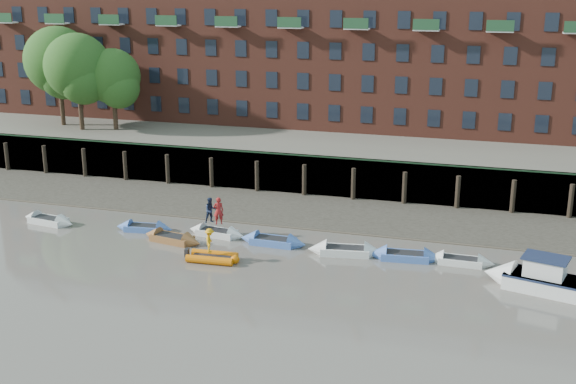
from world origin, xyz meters
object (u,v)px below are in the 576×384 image
at_px(rowboat_0, 48,220).
at_px(person_rower_a, 218,211).
at_px(rib_tender, 214,257).
at_px(rowboat_3, 217,233).
at_px(rowboat_6, 405,256).
at_px(person_rib_crew, 210,241).
at_px(rowboat_4, 273,241).
at_px(person_rower_b, 211,210).
at_px(motor_launch, 532,277).
at_px(rowboat_7, 460,261).
at_px(rowboat_2, 172,238).
at_px(rowboat_5, 345,251).
at_px(rowboat_1, 144,228).

relative_size(rowboat_0, person_rower_a, 2.36).
distance_m(rowboat_0, rib_tender, 14.46).
distance_m(rowboat_3, rowboat_6, 12.86).
relative_size(rowboat_0, person_rib_crew, 2.87).
bearing_deg(person_rower_a, person_rib_crew, 79.31).
distance_m(rowboat_4, person_rib_crew, 4.87).
bearing_deg(person_rib_crew, person_rower_b, 5.52).
xyz_separation_m(rowboat_3, person_rower_a, (0.15, 0.06, 1.55)).
height_order(rowboat_4, motor_launch, motor_launch).
distance_m(rowboat_7, person_rower_a, 16.12).
relative_size(rowboat_0, rowboat_2, 0.98).
bearing_deg(rowboat_5, person_rower_a, 165.62).
bearing_deg(rowboat_3, rowboat_4, -0.05).
height_order(rowboat_4, rowboat_5, rowboat_5).
relative_size(rowboat_3, motor_launch, 0.66).
xyz_separation_m(rowboat_4, rowboat_5, (4.92, -0.37, 0.01)).
xyz_separation_m(rib_tender, person_rower_a, (-1.45, 4.41, 1.53)).
relative_size(rowboat_4, motor_launch, 0.70).
bearing_deg(rowboat_2, rowboat_1, 162.92).
relative_size(rowboat_4, person_rower_a, 2.41).
xyz_separation_m(rowboat_0, rowboat_6, (25.32, 0.36, 0.01)).
bearing_deg(motor_launch, rowboat_7, -17.51).
xyz_separation_m(rowboat_4, motor_launch, (16.08, -2.50, 0.42)).
distance_m(rowboat_4, rowboat_6, 8.66).
xyz_separation_m(rowboat_1, person_rib_crew, (6.50, -3.82, 1.09)).
distance_m(rowboat_1, person_rib_crew, 7.62).
height_order(rowboat_1, rowboat_2, rowboat_2).
height_order(rib_tender, person_rower_b, person_rower_b).
bearing_deg(person_rib_crew, rowboat_7, -91.71).
height_order(rowboat_4, rib_tender, rowboat_4).
xyz_separation_m(rowboat_4, rib_tender, (-2.58, -3.83, 0.01)).
bearing_deg(rowboat_3, rowboat_7, 5.40).
xyz_separation_m(rowboat_0, rowboat_7, (28.67, 0.58, -0.01)).
bearing_deg(person_rower_b, rowboat_4, -50.87).
height_order(rowboat_0, rowboat_6, rowboat_6).
bearing_deg(rowboat_7, rowboat_4, -179.28).
bearing_deg(person_rower_b, motor_launch, -50.79).
distance_m(rowboat_5, rowboat_6, 3.75).
xyz_separation_m(rib_tender, person_rib_crew, (-0.27, 0.03, 1.06)).
distance_m(rib_tender, person_rib_crew, 1.09).
bearing_deg(person_rower_a, rowboat_6, 150.92).
xyz_separation_m(rowboat_0, person_rib_crew, (13.81, -3.27, 1.08)).
relative_size(rowboat_3, person_rower_a, 2.29).
bearing_deg(person_rower_a, rowboat_7, 152.39).
xyz_separation_m(rowboat_6, rowboat_7, (3.34, 0.22, -0.02)).
height_order(rowboat_2, person_rower_b, person_rower_b).
relative_size(rowboat_1, rowboat_5, 0.85).
height_order(rowboat_2, rowboat_4, rowboat_4).
bearing_deg(rowboat_1, rowboat_6, -7.08).
xyz_separation_m(rowboat_3, rowboat_5, (9.10, -0.89, 0.03)).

